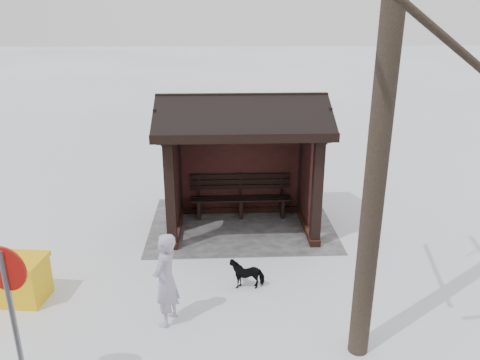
% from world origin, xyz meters
% --- Properties ---
extents(ground, '(120.00, 120.00, 0.00)m').
position_xyz_m(ground, '(0.00, 0.00, 0.00)').
color(ground, white).
rests_on(ground, ground).
extents(trampled_patch, '(4.20, 3.20, 0.02)m').
position_xyz_m(trampled_patch, '(0.00, -0.20, 0.01)').
color(trampled_patch, gray).
rests_on(trampled_patch, ground).
extents(bus_shelter, '(3.60, 2.40, 3.09)m').
position_xyz_m(bus_shelter, '(0.00, -0.16, 2.17)').
color(bus_shelter, '#3C1E15').
rests_on(bus_shelter, ground).
extents(pedestrian, '(0.54, 0.66, 1.55)m').
position_xyz_m(pedestrian, '(1.35, 3.41, 0.78)').
color(pedestrian, '#ACA1BD').
rests_on(pedestrian, ground).
extents(dog, '(0.62, 0.29, 0.52)m').
position_xyz_m(dog, '(0.03, 2.41, 0.26)').
color(dog, black).
rests_on(dog, ground).
extents(grit_bin, '(1.10, 0.82, 0.78)m').
position_xyz_m(grit_bin, '(3.99, 2.66, 0.40)').
color(grit_bin, yellow).
rests_on(grit_bin, ground).
extents(road_sign, '(0.55, 0.18, 2.21)m').
position_xyz_m(road_sign, '(2.96, 4.96, 1.61)').
color(road_sign, slate).
rests_on(road_sign, ground).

